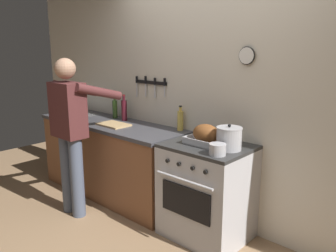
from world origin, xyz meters
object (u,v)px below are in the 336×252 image
saucepan (217,149)px  bottle_olive_oil (115,109)px  cutting_board (114,125)px  person_cook (71,127)px  roasting_pan (206,135)px  bottle_cooking_oil (180,120)px  stock_pot (229,138)px  bottle_wine_red (124,110)px  stove (207,191)px

saucepan → bottle_olive_oil: (-1.79, 0.39, 0.07)m
cutting_board → bottle_olive_oil: size_ratio=1.28×
person_cook → saucepan: size_ratio=11.88×
person_cook → bottle_olive_oil: person_cook is taller
roasting_pan → bottle_cooking_oil: bearing=153.9°
stock_pot → bottle_cooking_oil: 0.80m
saucepan → bottle_olive_oil: size_ratio=0.50×
bottle_wine_red → stock_pot: bearing=-6.2°
roasting_pan → person_cook: bearing=-156.1°
person_cook → stock_pot: bearing=-71.1°
cutting_board → roasting_pan: bearing=3.6°
stove → roasting_pan: bearing=-163.3°
saucepan → roasting_pan: bearing=143.8°
person_cook → roasting_pan: person_cook is taller
cutting_board → stove: bearing=3.8°
bottle_olive_oil → stove: bearing=-7.0°
stock_pot → cutting_board: stock_pot is taller
person_cook → cutting_board: 0.51m
roasting_pan → bottle_wine_red: bottle_wine_red is taller
roasting_pan → cutting_board: size_ratio=0.98×
person_cook → bottle_cooking_oil: (0.78, 0.83, 0.06)m
bottle_olive_oil → bottle_cooking_oil: bearing=3.2°
bottle_olive_oil → stock_pot: bearing=-6.2°
stove → saucepan: size_ratio=6.44×
stove → bottle_wine_red: 1.49m
bottle_olive_oil → saucepan: bearing=-12.2°
stock_pot → bottle_wine_red: size_ratio=0.72×
stock_pot → person_cook: bearing=-159.2°
stock_pot → bottle_wine_red: 1.59m
saucepan → bottle_wine_red: (-1.60, 0.37, 0.08)m
stove → bottle_wine_red: bottle_wine_red is taller
stove → bottle_wine_red: bearing=172.8°
stove → roasting_pan: 0.54m
cutting_board → bottle_wine_red: bearing=113.7°
stock_pot → roasting_pan: bearing=-178.2°
saucepan → person_cook: bearing=-165.9°
roasting_pan → bottle_olive_oil: bottle_olive_oil is taller
person_cook → cutting_board: bearing=-10.0°
bottle_wine_red → saucepan: bearing=-12.9°
stove → cutting_board: bearing=-176.2°
bottle_wine_red → bottle_olive_oil: bottle_wine_red is taller
roasting_pan → saucepan: bearing=-36.2°
stove → bottle_olive_oil: 1.67m
stove → person_cook: (-1.32, -0.58, 0.50)m
bottle_olive_oil → bottle_wine_red: bearing=-5.7°
bottle_cooking_oil → roasting_pan: bearing=-26.1°
roasting_pan → bottle_olive_oil: bearing=172.6°
bottle_cooking_oil → bottle_olive_oil: size_ratio=0.94×
bottle_cooking_oil → bottle_olive_oil: bearing=-176.8°
roasting_pan → stock_pot: stock_pot is taller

